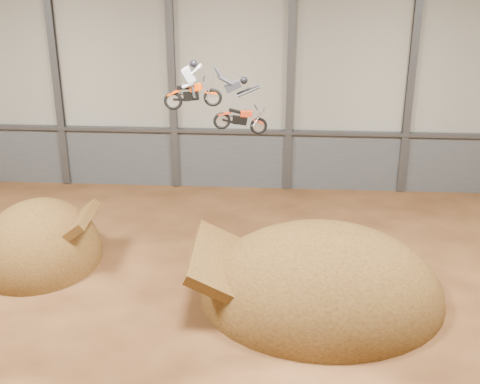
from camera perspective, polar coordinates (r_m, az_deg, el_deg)
name	(u,v)px	position (r m, az deg, el deg)	size (l,w,h in m)	color
floor	(204,332)	(27.20, -3.07, -11.86)	(40.00, 40.00, 0.00)	#492813
back_wall	(231,71)	(38.14, -0.77, 10.26)	(40.00, 0.10, 14.00)	#A39F90
lower_band_back	(231,159)	(39.58, -0.74, 2.81)	(39.80, 0.18, 3.50)	#4C4F53
steel_rail	(231,131)	(38.84, -0.77, 5.22)	(39.80, 0.35, 0.20)	#47494F
steel_column_1	(55,70)	(39.95, -15.48, 10.03)	(0.40, 0.36, 13.90)	#47494F
steel_column_2	(172,71)	(38.34, -5.85, 10.21)	(0.40, 0.36, 13.90)	#47494F
steel_column_3	(290,73)	(37.85, 4.33, 10.09)	(0.40, 0.36, 13.90)	#47494F
steel_column_4	(412,75)	(38.53, 14.43, 9.67)	(0.40, 0.36, 13.90)	#47494F
takeoff_ramp	(41,259)	(33.56, -16.60, -5.53)	(5.80, 6.69, 5.80)	#442A11
landing_ramp	(321,297)	(29.51, 6.94, -8.90)	(10.48, 9.27, 6.04)	#442A11
fmx_rider_a	(193,82)	(27.35, -4.01, 9.32)	(2.36, 0.90, 2.14)	#EF4102
fmx_rider_b	(239,101)	(27.73, -0.10, 7.74)	(3.04, 0.87, 2.60)	red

